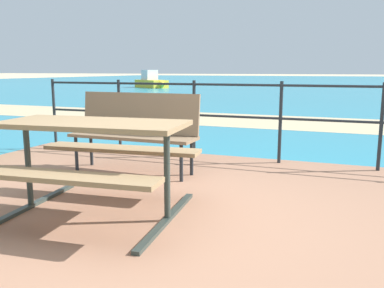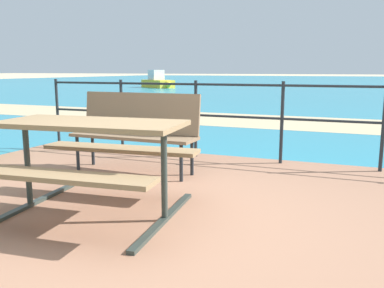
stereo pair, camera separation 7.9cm
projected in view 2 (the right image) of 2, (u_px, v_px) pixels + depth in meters
ground_plane at (156, 225)px, 3.36m from camera, size 240.00×240.00×0.00m
patio_paving at (156, 222)px, 3.35m from camera, size 6.40×5.20×0.06m
sea_water at (342, 83)px, 39.91m from camera, size 90.00×90.00×0.01m
beach_strip at (290, 122)px, 9.88m from camera, size 54.04×3.55×0.01m
picnic_table at (91, 145)px, 3.37m from camera, size 1.62×1.45×0.78m
park_bench at (136, 126)px, 4.84m from camera, size 1.53×0.45×0.93m
railing_fence at (237, 111)px, 5.43m from camera, size 5.94×0.04×1.05m
boat_mid at (158, 82)px, 29.20m from camera, size 3.32×2.77×1.24m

